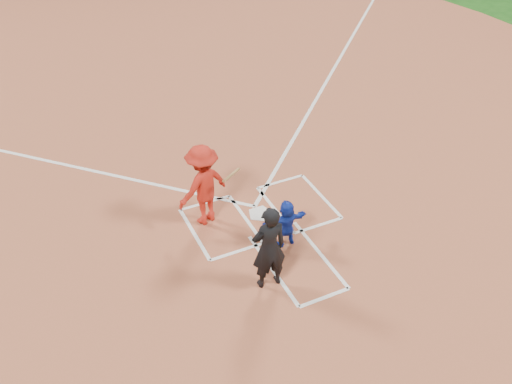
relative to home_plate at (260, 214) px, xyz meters
name	(u,v)px	position (x,y,z in m)	size (l,w,h in m)	color
ground	(260,214)	(0.00, 0.00, -0.02)	(120.00, 120.00, 0.00)	#164912
home_plate_dirt	(174,101)	(0.00, 6.00, -0.01)	(28.00, 28.00, 0.01)	#994C32
home_plate	(260,214)	(0.00, 0.00, 0.00)	(0.60, 0.60, 0.02)	silver
catcher	(286,223)	(0.06, -1.11, 0.54)	(1.01, 0.32, 1.09)	#142EA8
umpire	(269,248)	(-0.79, -2.00, 0.92)	(0.68, 0.44, 1.86)	black
chalk_markings	(182,111)	(0.00, 5.29, -0.01)	(28.35, 17.32, 0.01)	white
batter_at_plate	(203,185)	(-1.19, 0.34, 0.95)	(1.62, 1.05, 1.91)	red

